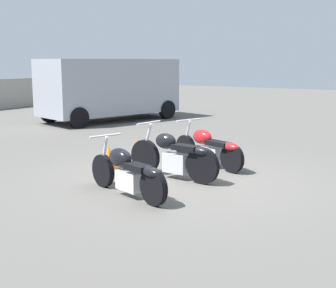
{
  "coord_description": "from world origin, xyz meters",
  "views": [
    {
      "loc": [
        -7.41,
        -4.37,
        2.21
      ],
      "look_at": [
        0.0,
        0.27,
        0.65
      ],
      "focal_mm": 50.0,
      "sensor_mm": 36.0,
      "label": 1
    }
  ],
  "objects_px": {
    "parked_van": "(110,87)",
    "motorcycle_slot_2": "(209,148)",
    "motorcycle_slot_0": "(128,172)",
    "traffic_cone_far": "(137,150)",
    "traffic_cone_near": "(109,157)",
    "motorcycle_slot_1": "(174,156)"
  },
  "relations": [
    {
      "from": "motorcycle_slot_0",
      "to": "motorcycle_slot_1",
      "type": "bearing_deg",
      "value": 16.21
    },
    {
      "from": "motorcycle_slot_0",
      "to": "traffic_cone_far",
      "type": "relative_size",
      "value": 3.87
    },
    {
      "from": "parked_van",
      "to": "motorcycle_slot_2",
      "type": "bearing_deg",
      "value": 158.9
    },
    {
      "from": "parked_van",
      "to": "traffic_cone_far",
      "type": "relative_size",
      "value": 10.92
    },
    {
      "from": "motorcycle_slot_2",
      "to": "parked_van",
      "type": "distance_m",
      "value": 8.42
    },
    {
      "from": "motorcycle_slot_2",
      "to": "traffic_cone_far",
      "type": "distance_m",
      "value": 1.67
    },
    {
      "from": "traffic_cone_near",
      "to": "parked_van",
      "type": "bearing_deg",
      "value": 38.82
    },
    {
      "from": "motorcycle_slot_0",
      "to": "traffic_cone_near",
      "type": "bearing_deg",
      "value": 65.74
    },
    {
      "from": "motorcycle_slot_2",
      "to": "traffic_cone_far",
      "type": "relative_size",
      "value": 3.84
    },
    {
      "from": "motorcycle_slot_0",
      "to": "traffic_cone_far",
      "type": "bearing_deg",
      "value": 50.72
    },
    {
      "from": "motorcycle_slot_0",
      "to": "motorcycle_slot_1",
      "type": "height_order",
      "value": "motorcycle_slot_1"
    },
    {
      "from": "parked_van",
      "to": "traffic_cone_far",
      "type": "distance_m",
      "value": 7.45
    },
    {
      "from": "motorcycle_slot_0",
      "to": "parked_van",
      "type": "height_order",
      "value": "parked_van"
    },
    {
      "from": "traffic_cone_near",
      "to": "traffic_cone_far",
      "type": "relative_size",
      "value": 0.95
    },
    {
      "from": "traffic_cone_near",
      "to": "motorcycle_slot_1",
      "type": "bearing_deg",
      "value": -89.16
    },
    {
      "from": "motorcycle_slot_0",
      "to": "motorcycle_slot_2",
      "type": "xyz_separation_m",
      "value": [
        2.66,
        -0.14,
        -0.0
      ]
    },
    {
      "from": "motorcycle_slot_0",
      "to": "parked_van",
      "type": "relative_size",
      "value": 0.35
    },
    {
      "from": "motorcycle_slot_0",
      "to": "motorcycle_slot_2",
      "type": "height_order",
      "value": "motorcycle_slot_0"
    },
    {
      "from": "motorcycle_slot_2",
      "to": "motorcycle_slot_0",
      "type": "bearing_deg",
      "value": -162.56
    },
    {
      "from": "parked_van",
      "to": "traffic_cone_near",
      "type": "xyz_separation_m",
      "value": [
        -6.28,
        -5.05,
        -1.02
      ]
    },
    {
      "from": "traffic_cone_near",
      "to": "traffic_cone_far",
      "type": "distance_m",
      "value": 0.93
    },
    {
      "from": "traffic_cone_far",
      "to": "parked_van",
      "type": "bearing_deg",
      "value": 43.57
    }
  ]
}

